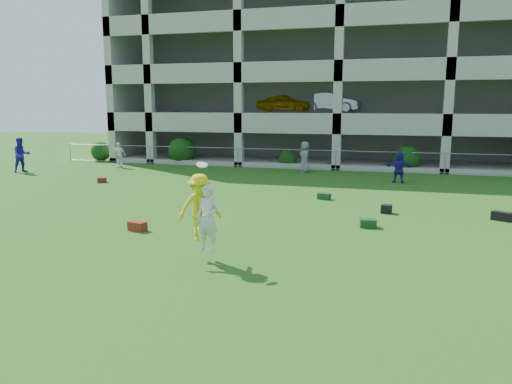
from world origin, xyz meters
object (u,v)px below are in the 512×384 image
(frisbee_contest, at_px, (202,210))
(bystander_c, at_px, (305,157))
(parking_garage, at_px, (352,74))
(bystander_d, at_px, (399,167))
(crate_d, at_px, (386,209))
(bystander_a, at_px, (21,155))
(bystander_b, at_px, (119,155))

(frisbee_contest, bearing_deg, bystander_c, 91.58)
(frisbee_contest, relative_size, parking_garage, 0.07)
(bystander_d, distance_m, parking_garage, 14.02)
(crate_d, distance_m, parking_garage, 21.02)
(bystander_a, bearing_deg, bystander_c, -43.54)
(bystander_a, distance_m, bystander_c, 16.06)
(frisbee_contest, bearing_deg, bystander_d, 71.86)
(bystander_a, xyz_separation_m, bystander_c, (15.52, 4.14, -0.10))
(bystander_a, height_order, bystander_d, bystander_a)
(bystander_a, xyz_separation_m, frisbee_contest, (15.98, -12.40, 0.27))
(bystander_b, xyz_separation_m, bystander_d, (16.44, -1.54, 0.01))
(bystander_a, xyz_separation_m, bystander_b, (4.20, 3.37, -0.21))
(bystander_a, bearing_deg, bystander_d, -53.42)
(crate_d, xyz_separation_m, frisbee_contest, (-4.26, -6.80, 1.10))
(bystander_c, height_order, bystander_d, bystander_c)
(bystander_b, relative_size, bystander_d, 0.99)
(bystander_d, bearing_deg, frisbee_contest, 69.30)
(bystander_d, xyz_separation_m, crate_d, (-0.40, -7.43, -0.63))
(bystander_a, xyz_separation_m, bystander_d, (20.64, 1.83, -0.20))
(crate_d, bearing_deg, frisbee_contest, -122.10)
(crate_d, bearing_deg, bystander_c, 115.86)
(bystander_c, relative_size, bystander_d, 1.13)
(bystander_c, height_order, parking_garage, parking_garage)
(bystander_a, height_order, bystander_b, bystander_a)
(bystander_b, bearing_deg, parking_garage, 40.14)
(bystander_d, bearing_deg, bystander_b, -7.90)
(bystander_b, xyz_separation_m, crate_d, (16.04, -8.97, -0.62))
(bystander_b, bearing_deg, bystander_a, -141.54)
(bystander_a, bearing_deg, parking_garage, -18.48)
(crate_d, height_order, parking_garage, parking_garage)
(frisbee_contest, bearing_deg, parking_garage, 87.64)
(bystander_b, bearing_deg, crate_d, -29.47)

